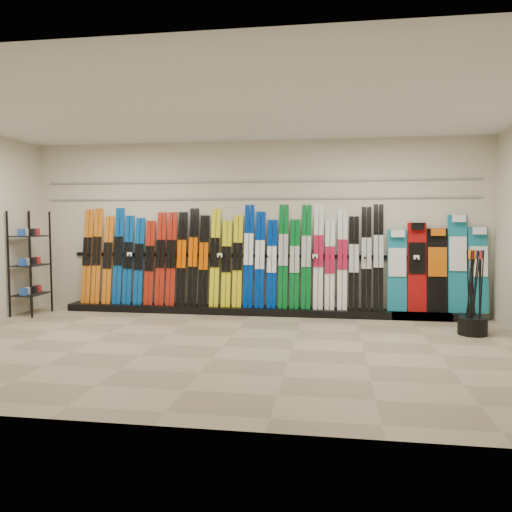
# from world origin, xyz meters

# --- Properties ---
(floor) EXTENTS (8.00, 8.00, 0.00)m
(floor) POSITION_xyz_m (0.00, 0.00, 0.00)
(floor) COLOR gray
(floor) RESTS_ON ground
(back_wall) EXTENTS (8.00, 0.00, 8.00)m
(back_wall) POSITION_xyz_m (0.00, 2.50, 1.50)
(back_wall) COLOR beige
(back_wall) RESTS_ON floor
(ceiling) EXTENTS (8.00, 8.00, 0.00)m
(ceiling) POSITION_xyz_m (0.00, 0.00, 3.00)
(ceiling) COLOR silver
(ceiling) RESTS_ON back_wall
(ski_rack_base) EXTENTS (8.00, 0.40, 0.12)m
(ski_rack_base) POSITION_xyz_m (0.22, 2.28, 0.06)
(ski_rack_base) COLOR black
(ski_rack_base) RESTS_ON floor
(skis) EXTENTS (5.36, 0.30, 1.82)m
(skis) POSITION_xyz_m (-0.43, 2.36, 0.95)
(skis) COLOR orange
(skis) RESTS_ON ski_rack_base
(snowboards) EXTENTS (1.59, 0.25, 1.60)m
(snowboards) POSITION_xyz_m (3.10, 2.35, 0.84)
(snowboards) COLOR #14728C
(snowboards) RESTS_ON ski_rack_base
(accessory_rack) EXTENTS (0.40, 0.60, 1.78)m
(accessory_rack) POSITION_xyz_m (-3.75, 1.70, 0.89)
(accessory_rack) COLOR black
(accessory_rack) RESTS_ON floor
(pole_bin) EXTENTS (0.40, 0.40, 0.25)m
(pole_bin) POSITION_xyz_m (3.36, 1.20, 0.12)
(pole_bin) COLOR black
(pole_bin) RESTS_ON floor
(ski_poles) EXTENTS (0.24, 0.33, 1.18)m
(ski_poles) POSITION_xyz_m (3.37, 1.21, 0.61)
(ski_poles) COLOR black
(ski_poles) RESTS_ON pole_bin
(slatwall_rail_0) EXTENTS (7.60, 0.02, 0.03)m
(slatwall_rail_0) POSITION_xyz_m (0.00, 2.48, 2.00)
(slatwall_rail_0) COLOR gray
(slatwall_rail_0) RESTS_ON back_wall
(slatwall_rail_1) EXTENTS (7.60, 0.02, 0.03)m
(slatwall_rail_1) POSITION_xyz_m (0.00, 2.48, 2.30)
(slatwall_rail_1) COLOR gray
(slatwall_rail_1) RESTS_ON back_wall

